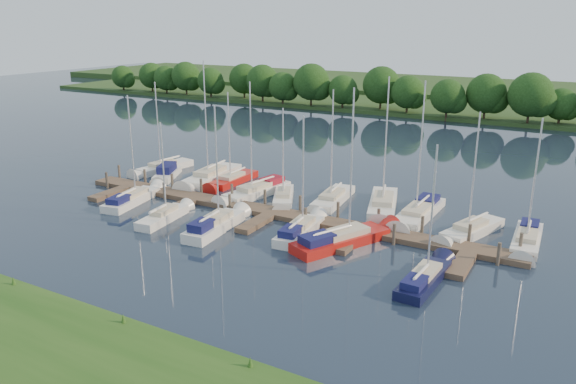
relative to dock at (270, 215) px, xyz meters
The scene contains 24 objects.
ground 7.31m from the dock, 90.00° to the right, with size 260.00×260.00×0.00m, color #1B2837.
near_bank 23.31m from the dock, 90.00° to the right, with size 90.00×10.00×0.50m, color #224D16.
dock is the anchor object (origin of this frame).
mooring_pilings 1.19m from the dock, 90.00° to the left, with size 38.24×2.84×2.00m.
far_shore 67.69m from the dock, 90.00° to the left, with size 180.00×30.00×0.60m, color #26431A.
distant_hill 92.69m from the dock, 90.00° to the left, with size 220.00×40.00×1.40m, color #324E22.
treeline 54.85m from the dock, 91.04° to the left, with size 144.94×9.24×8.31m.
sailboat_n_0 19.00m from the dock, 158.67° to the left, with size 2.75×7.79×9.86m.
motorboat 16.18m from the dock, 162.18° to the left, with size 3.62×5.82×1.80m.
sailboat_n_2 12.68m from the dock, 149.94° to the left, with size 3.14×9.80×12.37m.
sailboat_n_3 10.76m from the dock, 141.94° to the left, with size 1.78×7.34×9.39m.
sailboat_n_4 6.03m from the dock, 134.25° to the left, with size 3.38×8.60×10.91m.
sailboat_n_5 4.37m from the dock, 105.59° to the left, with size 4.15×6.58×8.79m.
sailboat_n_6 6.51m from the dock, 64.45° to the left, with size 2.68×8.28×10.40m.
sailboat_n_7 9.76m from the dock, 40.95° to the left, with size 4.36×9.23×11.72m.
sailboat_n_8 12.12m from the dock, 29.17° to the left, with size 2.38×9.19×11.55m.
sailboat_n_9 15.71m from the dock, 14.74° to the left, with size 3.73×7.61×9.78m.
sailboat_n_10 19.61m from the dock, 12.14° to the left, with size 2.10×7.59×9.62m.
sailboat_s_0 12.92m from the dock, 168.29° to the right, with size 2.93×7.77×9.83m.
sailboat_s_1 8.56m from the dock, 145.85° to the right, with size 2.13×6.44×8.39m.
sailboat_s_2 5.06m from the dock, 114.64° to the right, with size 2.41×7.74×10.06m.
sailboat_s_3 4.61m from the dock, 28.96° to the right, with size 2.28×7.30×9.40m.
sailboat_s_4 8.00m from the dock, 16.71° to the right, with size 5.37×8.95×11.67m.
sailboat_s_5 15.57m from the dock, 20.90° to the right, with size 1.98×7.08×9.00m.
Camera 1 is at (22.67, -29.85, 15.63)m, focal length 35.00 mm.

